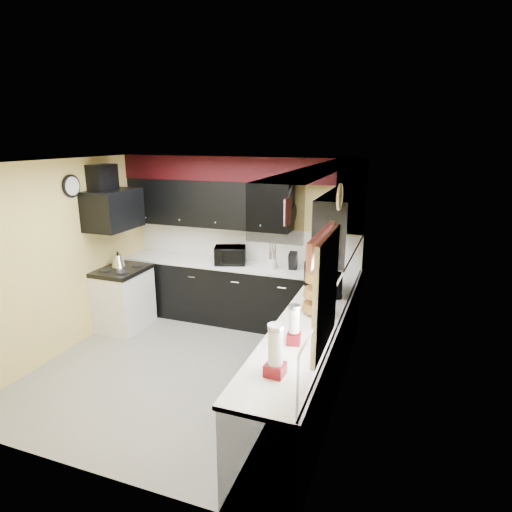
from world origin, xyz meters
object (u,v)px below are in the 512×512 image
(microwave, at_px, (323,280))
(utensil_crock, at_px, (272,264))
(toaster_oven, at_px, (230,255))
(kettle, at_px, (118,261))
(knife_block, at_px, (293,261))

(microwave, height_order, utensil_crock, microwave)
(microwave, distance_m, utensil_crock, 1.14)
(microwave, bearing_deg, toaster_oven, 42.92)
(utensil_crock, xyz_separation_m, kettle, (-2.17, -0.63, 0.00))
(kettle, bearing_deg, utensil_crock, 16.26)
(toaster_oven, height_order, utensil_crock, toaster_oven)
(toaster_oven, relative_size, microwave, 0.81)
(utensil_crock, bearing_deg, knife_block, 10.37)
(toaster_oven, bearing_deg, microwave, -44.06)
(knife_block, bearing_deg, kettle, -168.92)
(microwave, relative_size, utensil_crock, 4.02)
(toaster_oven, relative_size, utensil_crock, 3.24)
(utensil_crock, height_order, kettle, kettle)
(toaster_oven, xyz_separation_m, utensil_crock, (0.66, -0.00, -0.06))
(utensil_crock, distance_m, knife_block, 0.30)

